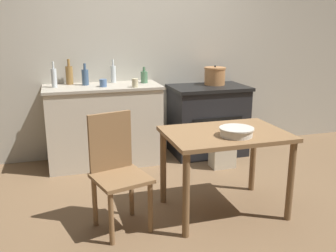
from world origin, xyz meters
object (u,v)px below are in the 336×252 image
(bottle_mid_left, at_px, (54,77))
(stove, at_px, (208,120))
(bottle_center, at_px, (113,74))
(bottle_far_left, at_px, (144,77))
(cup_center_right, at_px, (135,83))
(flour_sack, at_px, (223,150))
(cup_mid_right, at_px, (103,83))
(mixing_bowl_large, at_px, (236,131))
(bottle_center_left, at_px, (69,75))
(stock_pot, at_px, (215,76))
(chair, at_px, (117,169))
(bottle_left, at_px, (85,77))
(work_table, at_px, (225,144))

(bottle_mid_left, bearing_deg, stove, -1.43)
(bottle_mid_left, bearing_deg, bottle_center, 14.32)
(bottle_far_left, bearing_deg, bottle_mid_left, -178.33)
(bottle_mid_left, height_order, cup_center_right, bottle_mid_left)
(flour_sack, relative_size, bottle_far_left, 2.16)
(bottle_far_left, distance_m, cup_mid_right, 0.52)
(mixing_bowl_large, xyz_separation_m, cup_mid_right, (-0.86, 1.55, 0.21))
(bottle_mid_left, bearing_deg, bottle_far_left, 1.67)
(stove, distance_m, bottle_center_left, 1.76)
(stock_pot, xyz_separation_m, bottle_mid_left, (-1.92, -0.03, 0.06))
(mixing_bowl_large, xyz_separation_m, bottle_center_left, (-1.20, 1.84, 0.27))
(bottle_mid_left, bearing_deg, chair, -74.33)
(stock_pot, height_order, bottle_left, bottle_left)
(work_table, xyz_separation_m, bottle_center, (-0.67, 1.70, 0.42))
(stove, height_order, cup_mid_right, cup_mid_right)
(chair, relative_size, bottle_left, 3.76)
(stove, bearing_deg, bottle_mid_left, 178.57)
(work_table, xyz_separation_m, cup_center_right, (-0.50, 1.28, 0.36))
(bottle_far_left, bearing_deg, bottle_left, 177.00)
(bottle_center, bearing_deg, bottle_left, -162.33)
(stove, relative_size, bottle_center_left, 3.23)
(flour_sack, distance_m, cup_center_right, 1.25)
(stove, height_order, bottle_mid_left, bottle_mid_left)
(mixing_bowl_large, relative_size, bottle_far_left, 1.48)
(bottle_center, distance_m, cup_mid_right, 0.33)
(stove, bearing_deg, bottle_center, 169.14)
(stock_pot, relative_size, bottle_left, 1.09)
(flour_sack, height_order, bottle_center, bottle_center)
(bottle_mid_left, relative_size, cup_mid_right, 3.35)
(flour_sack, distance_m, cup_mid_right, 1.55)
(bottle_mid_left, bearing_deg, stock_pot, 0.75)
(chair, distance_m, stock_pot, 2.20)
(work_table, relative_size, bottle_mid_left, 3.57)
(flour_sack, distance_m, bottle_far_left, 1.25)
(chair, bearing_deg, bottle_mid_left, 90.63)
(bottle_left, relative_size, bottle_center, 0.90)
(cup_center_right, relative_size, cup_mid_right, 1.12)
(work_table, height_order, bottle_center, bottle_center)
(bottle_center_left, bearing_deg, work_table, -55.46)
(work_table, xyz_separation_m, bottle_center_left, (-1.17, 1.71, 0.42))
(work_table, bearing_deg, cup_mid_right, 120.28)
(flour_sack, bearing_deg, stove, 87.26)
(stove, height_order, flour_sack, stove)
(chair, bearing_deg, work_table, -16.45)
(stock_pot, bearing_deg, chair, -134.44)
(cup_center_right, bearing_deg, flour_sack, -18.45)
(cup_center_right, distance_m, cup_mid_right, 0.36)
(stove, relative_size, flour_sack, 2.29)
(stock_pot, relative_size, bottle_mid_left, 0.95)
(flour_sack, height_order, bottle_center_left, bottle_center_left)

